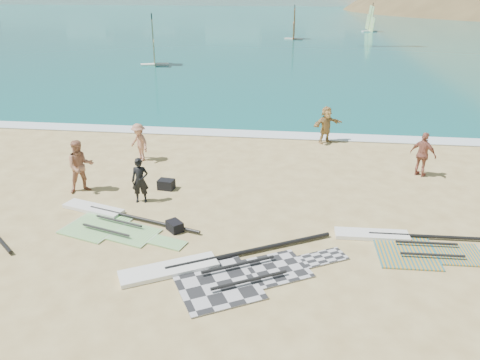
# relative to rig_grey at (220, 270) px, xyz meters

# --- Properties ---
(ground) EXTENTS (300.00, 300.00, 0.00)m
(ground) POSITION_rel_rig_grey_xyz_m (-0.42, 0.02, -0.05)
(ground) COLOR #D4BF7C
(ground) RESTS_ON ground
(sea) EXTENTS (300.00, 240.00, 0.06)m
(sea) POSITION_rel_rig_grey_xyz_m (-0.42, 132.02, -0.05)
(sea) COLOR #0E5C62
(sea) RESTS_ON ground
(surf_line) EXTENTS (300.00, 1.20, 0.04)m
(surf_line) POSITION_rel_rig_grey_xyz_m (-0.42, 12.32, -0.05)
(surf_line) COLOR white
(surf_line) RESTS_ON ground
(rig_grey) EXTENTS (6.25, 4.31, 0.20)m
(rig_grey) POSITION_rel_rig_grey_xyz_m (0.00, 0.00, 0.00)
(rig_grey) COLOR #29292B
(rig_grey) RESTS_ON ground
(rig_green) EXTENTS (5.13, 2.86, 0.20)m
(rig_green) POSITION_rel_rig_grey_xyz_m (-4.05, 2.36, -0.00)
(rig_green) COLOR green
(rig_green) RESTS_ON ground
(rig_orange) EXTENTS (5.30, 2.09, 0.20)m
(rig_orange) POSITION_rel_rig_grey_xyz_m (5.38, 2.04, -0.00)
(rig_orange) COLOR orange
(rig_orange) RESTS_ON ground
(gear_bag_near) EXTENTS (0.64, 0.50, 0.37)m
(gear_bag_near) POSITION_rel_rig_grey_xyz_m (-2.91, 5.16, 0.14)
(gear_bag_near) COLOR black
(gear_bag_near) RESTS_ON ground
(gear_bag_far) EXTENTS (0.63, 0.64, 0.32)m
(gear_bag_far) POSITION_rel_rig_grey_xyz_m (-1.78, 2.06, 0.11)
(gear_bag_far) COLOR black
(gear_bag_far) RESTS_ON ground
(person_wetsuit) EXTENTS (0.65, 0.48, 1.63)m
(person_wetsuit) POSITION_rel_rig_grey_xyz_m (-3.48, 3.97, 0.76)
(person_wetsuit) COLOR black
(person_wetsuit) RESTS_ON ground
(beachgoer_left) EXTENTS (1.22, 1.16, 1.98)m
(beachgoer_left) POSITION_rel_rig_grey_xyz_m (-5.93, 4.58, 0.94)
(beachgoer_left) COLOR #AB7053
(beachgoer_left) RESTS_ON ground
(beachgoer_mid) EXTENTS (1.23, 1.14, 1.67)m
(beachgoer_mid) POSITION_rel_rig_grey_xyz_m (-4.85, 7.99, 0.78)
(beachgoer_mid) COLOR tan
(beachgoer_mid) RESTS_ON ground
(beachgoer_back) EXTENTS (1.11, 1.00, 1.81)m
(beachgoer_back) POSITION_rel_rig_grey_xyz_m (6.90, 7.71, 0.85)
(beachgoer_back) COLOR #9C5948
(beachgoer_back) RESTS_ON ground
(beachgoer_right) EXTENTS (1.66, 1.39, 1.79)m
(beachgoer_right) POSITION_rel_rig_grey_xyz_m (3.27, 11.52, 0.84)
(beachgoer_right) COLOR tan
(beachgoer_right) RESTS_ON ground
(windsurfer_left) EXTENTS (2.67, 3.00, 4.69)m
(windsurfer_left) POSITION_rel_rig_grey_xyz_m (-11.54, 32.42, 1.29)
(windsurfer_left) COLOR white
(windsurfer_left) RESTS_ON ground
(windsurfer_centre) EXTENTS (2.49, 3.00, 4.48)m
(windsurfer_centre) POSITION_rel_rig_grey_xyz_m (0.88, 55.38, 1.25)
(windsurfer_centre) COLOR white
(windsurfer_centre) RESTS_ON ground
(windsurfer_right) EXTENTS (2.45, 2.73, 4.31)m
(windsurfer_right) POSITION_rel_rig_grey_xyz_m (12.37, 67.27, 1.21)
(windsurfer_right) COLOR white
(windsurfer_right) RESTS_ON ground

